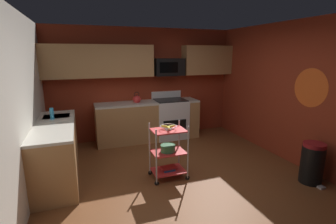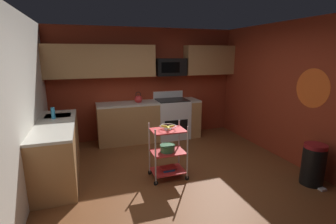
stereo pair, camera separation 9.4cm
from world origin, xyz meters
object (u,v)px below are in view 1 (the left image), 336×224
mixing_bowl_large (168,148)px  trash_can (312,163)px  rolling_cart (168,152)px  dish_soap_bottle (52,114)px  microwave (169,67)px  kettle (137,99)px  book_stack (168,168)px  oven_range (170,118)px  fruit_bowl (168,127)px

mixing_bowl_large → trash_can: trash_can is taller
rolling_cart → dish_soap_bottle: size_ratio=4.57×
microwave → kettle: microwave is taller
mixing_bowl_large → trash_can: 2.30m
kettle → trash_can: 3.63m
book_stack → trash_can: (2.09, -0.92, 0.17)m
microwave → dish_soap_bottle: 2.81m
kettle → oven_range: bearing=0.3°
fruit_bowl → dish_soap_bottle: bearing=151.8°
fruit_bowl → book_stack: size_ratio=1.04×
mixing_bowl_large → rolling_cart: bearing=0.0°
trash_can → dish_soap_bottle: bearing=154.1°
dish_soap_bottle → kettle: bearing=30.1°
microwave → rolling_cart: size_ratio=0.77×
trash_can → fruit_bowl: bearing=156.2°
rolling_cart → trash_can: bearing=-23.8°
oven_range → book_stack: (-0.74, -1.93, -0.32)m
rolling_cart → dish_soap_bottle: dish_soap_bottle is taller
kettle → rolling_cart: bearing=-87.9°
dish_soap_bottle → microwave: bearing=23.6°
rolling_cart → dish_soap_bottle: bearing=151.8°
fruit_bowl → mixing_bowl_large: bearing=180.0°
oven_range → dish_soap_bottle: dish_soap_bottle is taller
dish_soap_bottle → rolling_cart: bearing=-28.2°
microwave → kettle: size_ratio=2.65×
kettle → trash_can: kettle is taller
oven_range → dish_soap_bottle: bearing=-158.5°
oven_range → trash_can: bearing=-64.7°
mixing_bowl_large → book_stack: (0.01, -0.00, -0.36)m
fruit_bowl → mixing_bowl_large: fruit_bowl is taller
microwave → rolling_cart: 2.50m
microwave → dish_soap_bottle: bearing=-156.4°
rolling_cart → fruit_bowl: bearing=-63.4°
microwave → mixing_bowl_large: 2.47m
rolling_cart → dish_soap_bottle: (-1.76, 0.95, 0.57)m
rolling_cart → book_stack: rolling_cart is taller
mixing_bowl_large → dish_soap_bottle: (-1.75, 0.95, 0.50)m
rolling_cart → book_stack: size_ratio=3.49×
rolling_cart → trash_can: (2.09, -0.92, -0.12)m
fruit_bowl → dish_soap_bottle: size_ratio=1.36×
rolling_cart → mixing_bowl_large: bearing=-180.0°
book_stack → trash_can: 2.29m
kettle → dish_soap_bottle: bearing=-149.9°
mixing_bowl_large → book_stack: bearing=-0.0°
microwave → mixing_bowl_large: bearing=-110.1°
kettle → trash_can: size_ratio=0.40×
mixing_bowl_large → kettle: (-0.06, 1.93, 0.48)m
fruit_bowl → book_stack: bearing=0.0°
mixing_bowl_large → dish_soap_bottle: size_ratio=1.26×
trash_can → mixing_bowl_large: bearing=156.3°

